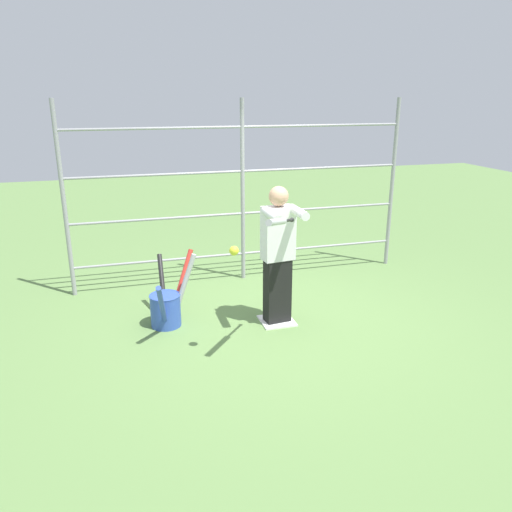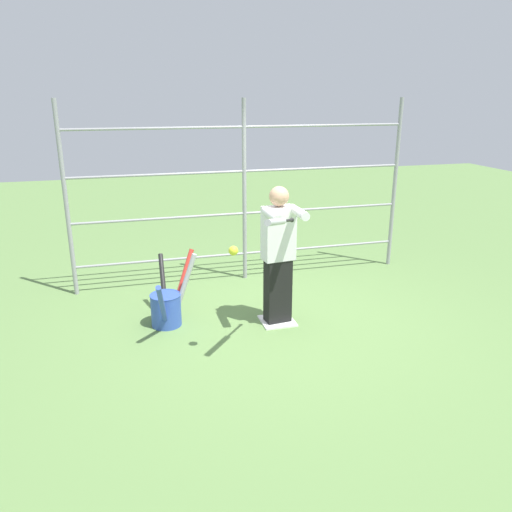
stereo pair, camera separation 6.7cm
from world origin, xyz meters
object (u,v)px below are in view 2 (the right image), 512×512
Objects in this scene: softball_in_flight at (233,251)px; bat_bucket at (167,306)px; baseball_bat_swinging at (278,222)px; batter at (279,252)px.

softball_in_flight is 1.48m from bat_bucket.
softball_in_flight is at bearing -22.84° from baseball_bat_swinging.
softball_in_flight is (0.40, -0.17, -0.31)m from baseball_bat_swinging.
softball_in_flight is at bearing 121.38° from bat_bucket.
baseball_bat_swinging is 0.54m from softball_in_flight.
baseball_bat_swinging is at bearing 71.05° from batter.
bat_bucket is at bearing -13.02° from batter.
batter is 17.36× the size of softball_in_flight.
softball_in_flight reaches higher than bat_bucket.
batter reaches higher than baseball_bat_swinging.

